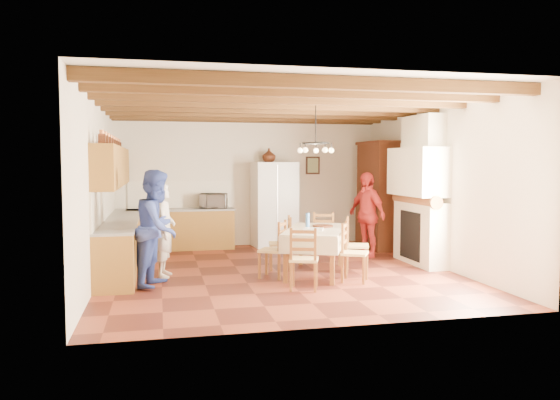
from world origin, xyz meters
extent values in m
cube|color=#471B13|center=(0.00, 0.00, -0.01)|extent=(6.00, 6.50, 0.02)
cube|color=silver|center=(0.00, 0.00, 3.01)|extent=(6.00, 6.50, 0.02)
cube|color=beige|center=(0.00, 3.26, 1.50)|extent=(6.00, 0.02, 3.00)
cube|color=beige|center=(0.00, -3.26, 1.50)|extent=(6.00, 0.02, 3.00)
cube|color=beige|center=(-3.01, 0.00, 1.50)|extent=(0.02, 6.50, 3.00)
cube|color=beige|center=(3.01, 0.00, 1.50)|extent=(0.02, 6.50, 3.00)
cube|color=brown|center=(-2.70, 1.05, 0.43)|extent=(0.60, 4.30, 0.86)
cube|color=brown|center=(-1.55, 2.95, 0.43)|extent=(2.30, 0.60, 0.86)
cube|color=gray|center=(-2.70, 1.05, 0.88)|extent=(0.62, 4.30, 0.04)
cube|color=gray|center=(-1.55, 2.95, 0.88)|extent=(2.34, 0.62, 0.04)
cube|color=silver|center=(-2.98, 1.05, 1.20)|extent=(0.03, 4.30, 0.60)
cube|color=silver|center=(-1.55, 3.23, 1.20)|extent=(2.30, 0.03, 0.60)
cube|color=brown|center=(-2.83, 1.05, 1.85)|extent=(0.35, 4.20, 0.70)
cube|color=black|center=(1.55, 3.23, 1.85)|extent=(0.34, 0.03, 0.42)
cube|color=white|center=(0.55, 2.99, 0.96)|extent=(1.03, 0.88, 1.93)
cube|color=beige|center=(0.59, -0.27, 0.76)|extent=(1.56, 2.01, 0.05)
cube|color=brown|center=(-0.07, -0.86, 0.37)|extent=(0.09, 0.09, 0.74)
cube|color=brown|center=(0.61, -1.16, 0.37)|extent=(0.09, 0.09, 0.74)
cube|color=brown|center=(0.57, 0.61, 0.37)|extent=(0.09, 0.09, 0.74)
cube|color=brown|center=(1.25, 0.31, 0.37)|extent=(0.09, 0.09, 0.74)
torus|color=black|center=(0.59, -0.27, 2.25)|extent=(0.47, 0.47, 0.03)
imported|color=beige|center=(-1.95, 0.07, 0.80)|extent=(0.44, 0.62, 1.59)
imported|color=#2E4095|center=(-2.05, -0.58, 0.91)|extent=(0.95, 1.07, 1.81)
imported|color=red|center=(2.10, 1.16, 0.86)|extent=(0.73, 1.09, 1.73)
imported|color=silver|center=(-0.83, 2.95, 1.06)|extent=(0.67, 0.53, 0.33)
imported|color=#37180B|center=(0.44, 2.99, 2.08)|extent=(0.36, 0.36, 0.32)
camera|label=1|loc=(-2.03, -9.23, 1.93)|focal=35.00mm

